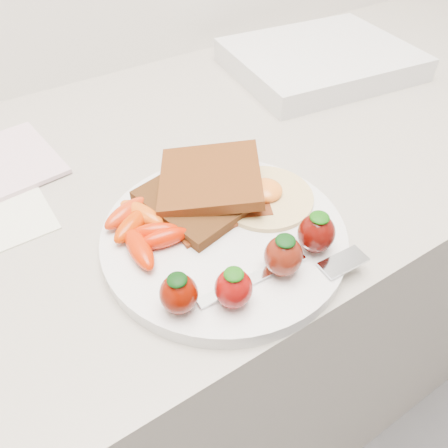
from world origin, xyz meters
TOP-DOWN VIEW (x-y plane):
  - counter at (0.00, 1.70)m, footprint 2.00×0.60m
  - plate at (-0.02, 1.53)m, footprint 0.27×0.27m
  - toast_lower at (-0.01, 1.59)m, footprint 0.14×0.14m
  - toast_upper at (0.01, 1.60)m, footprint 0.16×0.16m
  - fried_egg at (0.05, 1.55)m, footprint 0.14×0.14m
  - bacon_strips at (-0.01, 1.55)m, footprint 0.12×0.07m
  - baby_carrots at (-0.09, 1.58)m, footprint 0.08×0.11m
  - strawberries at (-0.02, 1.46)m, footprint 0.19×0.06m
  - fork at (0.01, 1.45)m, footprint 0.18×0.05m
  - notepad at (-0.18, 1.82)m, footprint 0.12×0.16m
  - appliance at (0.37, 1.81)m, footprint 0.34×0.29m

SIDE VIEW (x-z plane):
  - counter at x=0.00m, z-range 0.00..0.90m
  - notepad at x=-0.18m, z-range 0.90..0.91m
  - plate at x=-0.02m, z-range 0.90..0.92m
  - appliance at x=0.37m, z-range 0.90..0.94m
  - fork at x=0.01m, z-range 0.92..0.92m
  - bacon_strips at x=-0.01m, z-range 0.92..0.93m
  - fried_egg at x=0.05m, z-range 0.91..0.93m
  - toast_lower at x=-0.01m, z-range 0.92..0.93m
  - baby_carrots at x=-0.09m, z-range 0.92..0.94m
  - toast_upper at x=0.01m, z-range 0.93..0.95m
  - strawberries at x=-0.02m, z-range 0.92..0.96m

